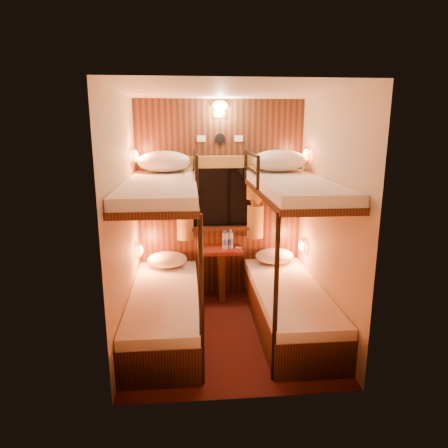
{
  "coord_description": "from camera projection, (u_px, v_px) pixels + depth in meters",
  "views": [
    {
      "loc": [
        -0.38,
        -3.75,
        2.09
      ],
      "look_at": [
        -0.03,
        0.15,
        1.13
      ],
      "focal_mm": 32.0,
      "sensor_mm": 36.0,
      "label": 1
    }
  ],
  "objects": [
    {
      "name": "table",
      "position": [
        221.0,
        267.0,
        4.89
      ],
      "size": [
        0.5,
        0.34,
        0.66
      ],
      "color": "maroon",
      "rests_on": "floor"
    },
    {
      "name": "sachet_b",
      "position": [
        227.0,
        247.0,
        4.86
      ],
      "size": [
        0.08,
        0.06,
        0.01
      ],
      "primitive_type": "cube",
      "rotation": [
        0.0,
        0.0,
        0.01
      ],
      "color": "silver",
      "rests_on": "table"
    },
    {
      "name": "pillow_upper_left",
      "position": [
        164.0,
        161.0,
        4.46
      ],
      "size": [
        0.6,
        0.43,
        0.24
      ],
      "primitive_type": "ellipsoid",
      "color": "white",
      "rests_on": "bunk_left"
    },
    {
      "name": "pillow_lower_left",
      "position": [
        167.0,
        260.0,
        4.73
      ],
      "size": [
        0.47,
        0.34,
        0.19
      ],
      "primitive_type": "ellipsoid",
      "color": "white",
      "rests_on": "bunk_left"
    },
    {
      "name": "bottle_right",
      "position": [
        230.0,
        241.0,
        4.8
      ],
      "size": [
        0.07,
        0.07,
        0.23
      ],
      "rotation": [
        0.0,
        0.0,
        0.06
      ],
      "color": "#99BFE5",
      "rests_on": "table"
    },
    {
      "name": "curtains",
      "position": [
        220.0,
        197.0,
        4.8
      ],
      "size": [
        1.1,
        0.22,
        1.0
      ],
      "color": "olive",
      "rests_on": "back_panel"
    },
    {
      "name": "window",
      "position": [
        220.0,
        203.0,
        4.85
      ],
      "size": [
        1.0,
        0.12,
        0.79
      ],
      "color": "black",
      "rests_on": "back_panel"
    },
    {
      "name": "floor",
      "position": [
        228.0,
        332.0,
        4.16
      ],
      "size": [
        2.1,
        2.1,
        0.0
      ],
      "primitive_type": "plane",
      "color": "#3C1610",
      "rests_on": "ground"
    },
    {
      "name": "bunk_right",
      "position": [
        290.0,
        277.0,
        4.15
      ],
      "size": [
        0.72,
        1.9,
        1.82
      ],
      "color": "black",
      "rests_on": "floor"
    },
    {
      "name": "pillow_upper_right",
      "position": [
        279.0,
        161.0,
        4.51
      ],
      "size": [
        0.62,
        0.45,
        0.25
      ],
      "primitive_type": "ellipsoid",
      "color": "white",
      "rests_on": "bunk_right"
    },
    {
      "name": "pillow_lower_right",
      "position": [
        275.0,
        256.0,
        4.87
      ],
      "size": [
        0.47,
        0.34,
        0.18
      ],
      "primitive_type": "ellipsoid",
      "color": "white",
      "rests_on": "bunk_right"
    },
    {
      "name": "ceiling",
      "position": [
        229.0,
        91.0,
        3.59
      ],
      "size": [
        2.1,
        2.1,
        0.0
      ],
      "primitive_type": "plane",
      "rotation": [
        3.14,
        0.0,
        0.0
      ],
      "color": "silver",
      "rests_on": "wall_back"
    },
    {
      "name": "wall_back",
      "position": [
        220.0,
        201.0,
        4.89
      ],
      "size": [
        2.4,
        0.0,
        2.4
      ],
      "primitive_type": "plane",
      "rotation": [
        1.57,
        0.0,
        0.0
      ],
      "color": "#C6B293",
      "rests_on": "floor"
    },
    {
      "name": "back_fixtures",
      "position": [
        220.0,
        112.0,
        4.59
      ],
      "size": [
        0.54,
        0.09,
        0.48
      ],
      "color": "black",
      "rests_on": "back_panel"
    },
    {
      "name": "wall_right",
      "position": [
        328.0,
        218.0,
        3.96
      ],
      "size": [
        0.0,
        2.4,
        2.4
      ],
      "primitive_type": "plane",
      "rotation": [
        1.57,
        0.0,
        -1.57
      ],
      "color": "#C6B293",
      "rests_on": "floor"
    },
    {
      "name": "bottle_left",
      "position": [
        225.0,
        241.0,
        4.78
      ],
      "size": [
        0.07,
        0.07,
        0.23
      ],
      "rotation": [
        0.0,
        0.0,
        -0.22
      ],
      "color": "#99BFE5",
      "rests_on": "table"
    },
    {
      "name": "back_panel",
      "position": [
        220.0,
        201.0,
        4.88
      ],
      "size": [
        2.0,
        0.03,
        2.4
      ],
      "primitive_type": "cube",
      "color": "black",
      "rests_on": "floor"
    },
    {
      "name": "reading_lamps",
      "position": [
        222.0,
        203.0,
        4.54
      ],
      "size": [
        2.0,
        0.2,
        1.25
      ],
      "color": "orange",
      "rests_on": "wall_left"
    },
    {
      "name": "wall_left",
      "position": [
        124.0,
        222.0,
        3.79
      ],
      "size": [
        0.0,
        2.4,
        2.4
      ],
      "primitive_type": "plane",
      "rotation": [
        1.57,
        0.0,
        1.57
      ],
      "color": "#C6B293",
      "rests_on": "floor"
    },
    {
      "name": "sachet_a",
      "position": [
        239.0,
        248.0,
        4.85
      ],
      "size": [
        0.09,
        0.08,
        0.01
      ],
      "primitive_type": "cube",
      "rotation": [
        0.0,
        0.0,
        -0.42
      ],
      "color": "silver",
      "rests_on": "table"
    },
    {
      "name": "bunk_left",
      "position": [
        164.0,
        282.0,
        4.04
      ],
      "size": [
        0.72,
        1.9,
        1.82
      ],
      "color": "black",
      "rests_on": "floor"
    },
    {
      "name": "wall_front",
      "position": [
        243.0,
        254.0,
        2.86
      ],
      "size": [
        2.4,
        0.0,
        2.4
      ],
      "primitive_type": "plane",
      "rotation": [
        -1.57,
        0.0,
        0.0
      ],
      "color": "#C6B293",
      "rests_on": "floor"
    }
  ]
}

